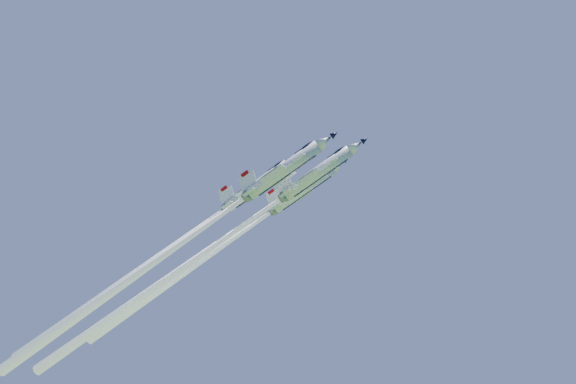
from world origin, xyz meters
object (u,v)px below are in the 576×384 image
Objects in this scene: jet_lead at (203,254)px; jet_slot at (162,254)px; jet_left at (221,247)px; jet_right at (170,251)px.

jet_slot is (-6.92, -3.36, 0.16)m from jet_lead.
jet_left is at bearing 136.64° from jet_slot.
jet_right is (0.67, -8.19, -0.57)m from jet_lead.
jet_lead is 7.69m from jet_slot.
jet_left is 0.88× the size of jet_right.
jet_lead is 8.75m from jet_left.
jet_lead is 1.11× the size of jet_slot.
jet_right is 9.02m from jet_slot.
jet_left is at bearing 177.40° from jet_lead.
jet_lead reaches higher than jet_slot.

